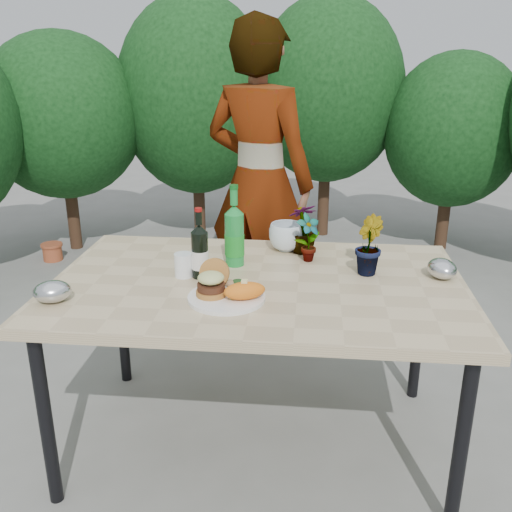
# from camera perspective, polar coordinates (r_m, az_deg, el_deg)

# --- Properties ---
(ground) EXTENTS (80.00, 80.00, 0.00)m
(ground) POSITION_cam_1_polar(r_m,az_deg,el_deg) (2.60, 0.19, -17.93)
(ground) COLOR slate
(ground) RESTS_ON ground
(patio_table) EXTENTS (1.60, 1.00, 0.75)m
(patio_table) POSITION_cam_1_polar(r_m,az_deg,el_deg) (2.24, 0.21, -3.81)
(patio_table) COLOR tan
(patio_table) RESTS_ON ground
(shrub_hedge) EXTENTS (6.91, 4.99, 2.05)m
(shrub_hedge) POSITION_cam_1_polar(r_m,az_deg,el_deg) (3.76, 3.49, 12.58)
(shrub_hedge) COLOR #382316
(shrub_hedge) RESTS_ON ground
(dinner_plate) EXTENTS (0.28, 0.28, 0.01)m
(dinner_plate) POSITION_cam_1_polar(r_m,az_deg,el_deg) (2.05, -2.96, -4.18)
(dinner_plate) COLOR white
(dinner_plate) RESTS_ON patio_table
(burger_stack) EXTENTS (0.11, 0.16, 0.11)m
(burger_stack) POSITION_cam_1_polar(r_m,az_deg,el_deg) (2.06, -4.43, -2.55)
(burger_stack) COLOR #B7722D
(burger_stack) RESTS_ON dinner_plate
(sweet_potato) EXTENTS (0.17, 0.12, 0.06)m
(sweet_potato) POSITION_cam_1_polar(r_m,az_deg,el_deg) (2.01, -1.15, -3.49)
(sweet_potato) COLOR orange
(sweet_potato) RESTS_ON dinner_plate
(grilled_veg) EXTENTS (0.08, 0.05, 0.03)m
(grilled_veg) POSITION_cam_1_polar(r_m,az_deg,el_deg) (2.13, -2.14, -2.69)
(grilled_veg) COLOR olive
(grilled_veg) RESTS_ON dinner_plate
(wine_bottle) EXTENTS (0.07, 0.07, 0.28)m
(wine_bottle) POSITION_cam_1_polar(r_m,az_deg,el_deg) (2.23, -5.64, 0.38)
(wine_bottle) COLOR black
(wine_bottle) RESTS_ON patio_table
(sparkling_water) EXTENTS (0.08, 0.08, 0.34)m
(sparkling_water) POSITION_cam_1_polar(r_m,az_deg,el_deg) (2.35, -2.17, 1.98)
(sparkling_water) COLOR #188432
(sparkling_water) RESTS_ON patio_table
(plastic_cup) EXTENTS (0.07, 0.07, 0.09)m
(plastic_cup) POSITION_cam_1_polar(r_m,az_deg,el_deg) (2.26, -7.26, -0.91)
(plastic_cup) COLOR white
(plastic_cup) RESTS_ON patio_table
(seedling_left) EXTENTS (0.13, 0.12, 0.21)m
(seedling_left) POSITION_cam_1_polar(r_m,az_deg,el_deg) (2.40, 5.25, 1.80)
(seedling_left) COLOR #22521C
(seedling_left) RESTS_ON patio_table
(seedling_mid) EXTENTS (0.12, 0.14, 0.24)m
(seedling_mid) POSITION_cam_1_polar(r_m,az_deg,el_deg) (2.30, 11.11, 1.08)
(seedling_mid) COLOR #306021
(seedling_mid) RESTS_ON patio_table
(seedling_right) EXTENTS (0.17, 0.17, 0.22)m
(seedling_right) POSITION_cam_1_polar(r_m,az_deg,el_deg) (2.51, 4.74, 2.78)
(seedling_right) COLOR #2A5B1F
(seedling_right) RESTS_ON patio_table
(blue_bowl) EXTENTS (0.19, 0.19, 0.12)m
(blue_bowl) POSITION_cam_1_polar(r_m,az_deg,el_deg) (2.54, 3.07, 1.92)
(blue_bowl) COLOR silver
(blue_bowl) RESTS_ON patio_table
(foil_packet_left) EXTENTS (0.16, 0.15, 0.08)m
(foil_packet_left) POSITION_cam_1_polar(r_m,az_deg,el_deg) (2.15, -19.69, -3.36)
(foil_packet_left) COLOR silver
(foil_packet_left) RESTS_ON patio_table
(foil_packet_right) EXTENTS (0.14, 0.16, 0.08)m
(foil_packet_right) POSITION_cam_1_polar(r_m,az_deg,el_deg) (2.35, 18.09, -1.20)
(foil_packet_right) COLOR #BBBDC2
(foil_packet_right) RESTS_ON patio_table
(person) EXTENTS (0.76, 0.64, 1.78)m
(person) POSITION_cam_1_polar(r_m,az_deg,el_deg) (3.25, 0.31, 7.37)
(person) COLOR #9C614E
(person) RESTS_ON ground
(terracotta_pot) EXTENTS (0.17, 0.17, 0.14)m
(terracotta_pot) POSITION_cam_1_polar(r_m,az_deg,el_deg) (4.86, -19.69, 0.41)
(terracotta_pot) COLOR #A44A2A
(terracotta_pot) RESTS_ON ground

